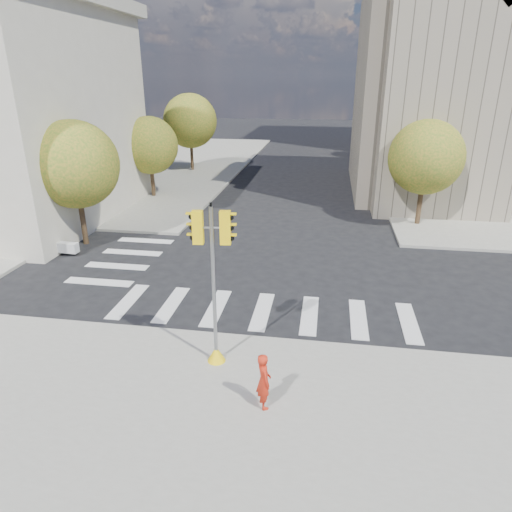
{
  "coord_description": "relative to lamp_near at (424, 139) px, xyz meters",
  "views": [
    {
      "loc": [
        2.08,
        -17.21,
        8.38
      ],
      "look_at": [
        -0.4,
        -1.6,
        2.1
      ],
      "focal_mm": 32.0,
      "sensor_mm": 36.0,
      "label": 1
    }
  ],
  "objects": [
    {
      "name": "tree_re_far",
      "position": [
        -0.5,
        20.0,
        -0.71
      ],
      "size": [
        4.0,
        4.0,
        5.88
      ],
      "color": "#382616",
      "rests_on": "ground"
    },
    {
      "name": "traffic_signal",
      "position": [
        -9.0,
        -19.62,
        -2.27
      ],
      "size": [
        1.08,
        0.56,
        5.04
      ],
      "rotation": [
        0.0,
        0.0,
        0.12
      ],
      "color": "yellow",
      "rests_on": "sidewalk_near"
    },
    {
      "name": "tree_re_near",
      "position": [
        -0.5,
        -4.0,
        -0.53
      ],
      "size": [
        4.2,
        4.2,
        6.16
      ],
      "color": "#382616",
      "rests_on": "ground"
    },
    {
      "name": "photographer",
      "position": [
        -7.27,
        -21.44,
        -3.63
      ],
      "size": [
        0.59,
        0.69,
        1.6
      ],
      "primitive_type": "imported",
      "rotation": [
        0.0,
        0.0,
        2.0
      ],
      "color": "red",
      "rests_on": "sidewalk_near"
    },
    {
      "name": "tree_re_mid",
      "position": [
        -0.5,
        8.0,
        -0.23
      ],
      "size": [
        4.6,
        4.6,
        6.66
      ],
      "color": "#382616",
      "rests_on": "ground"
    },
    {
      "name": "tree_lw_far",
      "position": [
        -18.5,
        10.0,
        -0.04
      ],
      "size": [
        4.8,
        4.8,
        6.95
      ],
      "color": "#382616",
      "rests_on": "ground"
    },
    {
      "name": "tree_lw_mid",
      "position": [
        -18.5,
        0.0,
        -0.82
      ],
      "size": [
        4.0,
        4.0,
        5.77
      ],
      "color": "#382616",
      "rests_on": "ground"
    },
    {
      "name": "sidewalk_far_left",
      "position": [
        -28.0,
        12.0,
        -4.5
      ],
      "size": [
        28.0,
        40.0,
        0.15
      ],
      "primitive_type": "cube",
      "color": "gray",
      "rests_on": "ground"
    },
    {
      "name": "lamp_near",
      "position": [
        0.0,
        0.0,
        0.0
      ],
      "size": [
        0.35,
        0.18,
        8.11
      ],
      "color": "black",
      "rests_on": "sidewalk_far_right"
    },
    {
      "name": "ground",
      "position": [
        -8.0,
        -14.0,
        -4.58
      ],
      "size": [
        160.0,
        160.0,
        0.0
      ],
      "primitive_type": "plane",
      "color": "black",
      "rests_on": "ground"
    },
    {
      "name": "planter_wall",
      "position": [
        -21.0,
        -11.57,
        -4.18
      ],
      "size": [
        6.01,
        0.75,
        0.5
      ],
      "primitive_type": "cube",
      "rotation": [
        0.0,
        0.0,
        -0.06
      ],
      "color": "silver",
      "rests_on": "sidewalk_left_near"
    },
    {
      "name": "lamp_far",
      "position": [
        0.0,
        14.0,
        0.0
      ],
      "size": [
        0.35,
        0.18,
        8.11
      ],
      "color": "black",
      "rests_on": "sidewalk_far_right"
    },
    {
      "name": "tree_lw_near",
      "position": [
        -18.5,
        -10.0,
        -0.38
      ],
      "size": [
        4.4,
        4.4,
        6.41
      ],
      "color": "#382616",
      "rests_on": "ground"
    }
  ]
}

